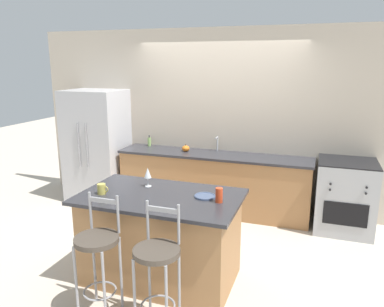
{
  "coord_description": "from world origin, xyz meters",
  "views": [
    {
      "loc": [
        1.45,
        -4.82,
        2.21
      ],
      "look_at": [
        -0.0,
        -0.63,
        1.12
      ],
      "focal_mm": 35.0,
      "sensor_mm": 36.0,
      "label": 1
    }
  ],
  "objects_px": {
    "refrigerator": "(97,146)",
    "bar_stool_far": "(157,264)",
    "wine_glass": "(148,173)",
    "pumpkin_decoration": "(186,148)",
    "bar_stool_near": "(98,252)",
    "dinner_plate": "(205,196)",
    "coffee_mug": "(102,189)",
    "oven_range": "(345,196)",
    "soap_bottle": "(149,142)",
    "tumbler_cup": "(219,195)"
  },
  "relations": [
    {
      "from": "refrigerator",
      "to": "bar_stool_far",
      "type": "xyz_separation_m",
      "value": [
        2.21,
        -2.57,
        -0.29
      ]
    },
    {
      "from": "wine_glass",
      "to": "pumpkin_decoration",
      "type": "xyz_separation_m",
      "value": [
        -0.21,
        1.74,
        -0.13
      ]
    },
    {
      "from": "bar_stool_near",
      "to": "dinner_plate",
      "type": "distance_m",
      "value": 1.12
    },
    {
      "from": "coffee_mug",
      "to": "bar_stool_near",
      "type": "bearing_deg",
      "value": -62.76
    },
    {
      "from": "refrigerator",
      "to": "oven_range",
      "type": "relative_size",
      "value": 1.86
    },
    {
      "from": "dinner_plate",
      "to": "wine_glass",
      "type": "bearing_deg",
      "value": 170.5
    },
    {
      "from": "bar_stool_near",
      "to": "wine_glass",
      "type": "xyz_separation_m",
      "value": [
        0.06,
        0.9,
        0.46
      ]
    },
    {
      "from": "wine_glass",
      "to": "oven_range",
      "type": "bearing_deg",
      "value": 38.9
    },
    {
      "from": "soap_bottle",
      "to": "bar_stool_far",
      "type": "bearing_deg",
      "value": -63.57
    },
    {
      "from": "oven_range",
      "to": "pumpkin_decoration",
      "type": "height_order",
      "value": "pumpkin_decoration"
    },
    {
      "from": "pumpkin_decoration",
      "to": "soap_bottle",
      "type": "bearing_deg",
      "value": 166.77
    },
    {
      "from": "bar_stool_far",
      "to": "coffee_mug",
      "type": "height_order",
      "value": "bar_stool_far"
    },
    {
      "from": "bar_stool_near",
      "to": "soap_bottle",
      "type": "bearing_deg",
      "value": 106.46
    },
    {
      "from": "pumpkin_decoration",
      "to": "dinner_plate",
      "type": "bearing_deg",
      "value": -64.69
    },
    {
      "from": "pumpkin_decoration",
      "to": "coffee_mug",
      "type": "bearing_deg",
      "value": -93.5
    },
    {
      "from": "dinner_plate",
      "to": "tumbler_cup",
      "type": "distance_m",
      "value": 0.2
    },
    {
      "from": "tumbler_cup",
      "to": "pumpkin_decoration",
      "type": "height_order",
      "value": "tumbler_cup"
    },
    {
      "from": "tumbler_cup",
      "to": "coffee_mug",
      "type": "bearing_deg",
      "value": -172.02
    },
    {
      "from": "coffee_mug",
      "to": "tumbler_cup",
      "type": "distance_m",
      "value": 1.18
    },
    {
      "from": "bar_stool_near",
      "to": "dinner_plate",
      "type": "xyz_separation_m",
      "value": [
        0.73,
        0.79,
        0.32
      ]
    },
    {
      "from": "refrigerator",
      "to": "bar_stool_far",
      "type": "height_order",
      "value": "refrigerator"
    },
    {
      "from": "bar_stool_near",
      "to": "coffee_mug",
      "type": "relative_size",
      "value": 9.18
    },
    {
      "from": "bar_stool_far",
      "to": "tumbler_cup",
      "type": "bearing_deg",
      "value": 65.98
    },
    {
      "from": "wine_glass",
      "to": "coffee_mug",
      "type": "xyz_separation_m",
      "value": [
        -0.33,
        -0.37,
        -0.09
      ]
    },
    {
      "from": "coffee_mug",
      "to": "pumpkin_decoration",
      "type": "distance_m",
      "value": 2.11
    },
    {
      "from": "refrigerator",
      "to": "tumbler_cup",
      "type": "distance_m",
      "value": 3.14
    },
    {
      "from": "oven_range",
      "to": "tumbler_cup",
      "type": "bearing_deg",
      "value": -123.38
    },
    {
      "from": "refrigerator",
      "to": "pumpkin_decoration",
      "type": "xyz_separation_m",
      "value": [
        1.49,
        0.09,
        0.05
      ]
    },
    {
      "from": "oven_range",
      "to": "dinner_plate",
      "type": "distance_m",
      "value": 2.31
    },
    {
      "from": "refrigerator",
      "to": "oven_range",
      "type": "height_order",
      "value": "refrigerator"
    },
    {
      "from": "coffee_mug",
      "to": "pumpkin_decoration",
      "type": "relative_size",
      "value": 1.02
    },
    {
      "from": "bar_stool_far",
      "to": "soap_bottle",
      "type": "bearing_deg",
      "value": 116.43
    },
    {
      "from": "bar_stool_far",
      "to": "wine_glass",
      "type": "bearing_deg",
      "value": 119.19
    },
    {
      "from": "oven_range",
      "to": "coffee_mug",
      "type": "xyz_separation_m",
      "value": [
        -2.4,
        -2.03,
        0.49
      ]
    },
    {
      "from": "wine_glass",
      "to": "pumpkin_decoration",
      "type": "relative_size",
      "value": 1.76
    },
    {
      "from": "refrigerator",
      "to": "soap_bottle",
      "type": "bearing_deg",
      "value": 17.04
    },
    {
      "from": "dinner_plate",
      "to": "coffee_mug",
      "type": "xyz_separation_m",
      "value": [
        -1.0,
        -0.25,
        0.04
      ]
    },
    {
      "from": "refrigerator",
      "to": "wine_glass",
      "type": "height_order",
      "value": "refrigerator"
    },
    {
      "from": "dinner_plate",
      "to": "oven_range",
      "type": "bearing_deg",
      "value": 51.83
    },
    {
      "from": "oven_range",
      "to": "bar_stool_near",
      "type": "relative_size",
      "value": 0.88
    },
    {
      "from": "bar_stool_near",
      "to": "refrigerator",
      "type": "bearing_deg",
      "value": 122.75
    },
    {
      "from": "coffee_mug",
      "to": "tumbler_cup",
      "type": "height_order",
      "value": "tumbler_cup"
    },
    {
      "from": "tumbler_cup",
      "to": "bar_stool_far",
      "type": "bearing_deg",
      "value": -114.02
    },
    {
      "from": "bar_stool_near",
      "to": "tumbler_cup",
      "type": "relative_size",
      "value": 7.77
    },
    {
      "from": "wine_glass",
      "to": "tumbler_cup",
      "type": "distance_m",
      "value": 0.86
    },
    {
      "from": "oven_range",
      "to": "coffee_mug",
      "type": "height_order",
      "value": "coffee_mug"
    },
    {
      "from": "oven_range",
      "to": "coffee_mug",
      "type": "relative_size",
      "value": 8.06
    },
    {
      "from": "coffee_mug",
      "to": "tumbler_cup",
      "type": "bearing_deg",
      "value": 7.98
    },
    {
      "from": "oven_range",
      "to": "coffee_mug",
      "type": "bearing_deg",
      "value": -139.73
    },
    {
      "from": "oven_range",
      "to": "bar_stool_far",
      "type": "height_order",
      "value": "bar_stool_far"
    }
  ]
}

